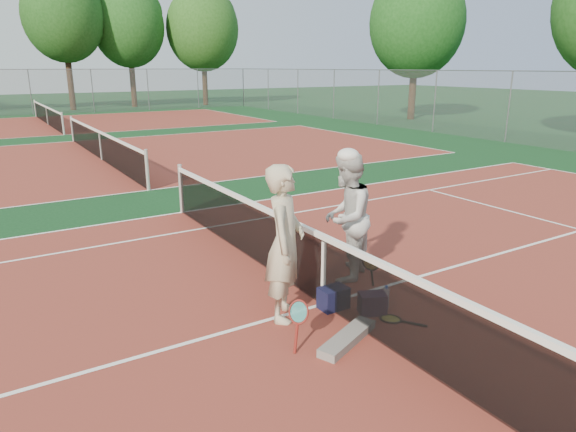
% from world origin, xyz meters
% --- Properties ---
extents(ground, '(130.00, 130.00, 0.00)m').
position_xyz_m(ground, '(0.00, 0.00, 0.00)').
color(ground, '#0D3216').
rests_on(ground, ground).
extents(court_main, '(23.77, 10.97, 0.01)m').
position_xyz_m(court_main, '(0.00, 0.00, 0.00)').
color(court_main, maroon).
rests_on(court_main, ground).
extents(court_far_a, '(23.77, 10.97, 0.01)m').
position_xyz_m(court_far_a, '(0.00, 13.50, 0.00)').
color(court_far_a, maroon).
rests_on(court_far_a, ground).
extents(court_far_b, '(23.77, 10.97, 0.01)m').
position_xyz_m(court_far_b, '(0.00, 27.00, 0.00)').
color(court_far_b, maroon).
rests_on(court_far_b, ground).
extents(net_main, '(0.10, 10.98, 1.02)m').
position_xyz_m(net_main, '(0.00, 0.00, 0.51)').
color(net_main, black).
rests_on(net_main, ground).
extents(net_far_a, '(0.10, 10.98, 1.02)m').
position_xyz_m(net_far_a, '(0.00, 13.50, 0.51)').
color(net_far_a, black).
rests_on(net_far_a, ground).
extents(net_far_b, '(0.10, 10.98, 1.02)m').
position_xyz_m(net_far_b, '(0.00, 27.00, 0.51)').
color(net_far_b, black).
rests_on(net_far_b, ground).
extents(fence_back, '(32.00, 0.06, 3.00)m').
position_xyz_m(fence_back, '(0.00, 34.00, 1.50)').
color(fence_back, slate).
rests_on(fence_back, ground).
extents(fence_right, '(0.06, 54.50, 3.00)m').
position_xyz_m(fence_right, '(16.00, 6.75, 1.50)').
color(fence_right, slate).
rests_on(fence_right, ground).
extents(player_a, '(0.86, 0.88, 2.04)m').
position_xyz_m(player_a, '(-0.63, -0.02, 1.02)').
color(player_a, '#BCB092').
rests_on(player_a, ground).
extents(player_b, '(1.21, 1.17, 1.97)m').
position_xyz_m(player_b, '(0.84, 0.60, 0.98)').
color(player_b, silver).
rests_on(player_b, ground).
extents(racket_red, '(0.36, 0.37, 0.57)m').
position_xyz_m(racket_red, '(-0.89, -0.75, 0.28)').
color(racket_red, maroon).
rests_on(racket_red, ground).
extents(racket_black_held, '(0.39, 0.38, 0.55)m').
position_xyz_m(racket_black_held, '(0.84, 0.01, 0.28)').
color(racket_black_held, black).
rests_on(racket_black_held, ground).
extents(racket_spare, '(0.56, 0.65, 0.03)m').
position_xyz_m(racket_spare, '(0.49, -0.84, 0.01)').
color(racket_spare, black).
rests_on(racket_spare, ground).
extents(sports_bag_navy, '(0.38, 0.26, 0.30)m').
position_xyz_m(sports_bag_navy, '(0.05, -0.16, 0.15)').
color(sports_bag_navy, black).
rests_on(sports_bag_navy, ground).
extents(sports_bag_purple, '(0.42, 0.36, 0.28)m').
position_xyz_m(sports_bag_purple, '(0.41, -0.56, 0.14)').
color(sports_bag_purple, black).
rests_on(sports_bag_purple, ground).
extents(net_cover_canvas, '(1.02, 0.61, 0.11)m').
position_xyz_m(net_cover_canvas, '(-0.34, -0.98, 0.05)').
color(net_cover_canvas, slate).
rests_on(net_cover_canvas, ground).
extents(water_bottle, '(0.09, 0.09, 0.30)m').
position_xyz_m(water_bottle, '(0.65, -0.54, 0.15)').
color(water_bottle, '#C9EAFF').
rests_on(water_bottle, ground).
extents(tree_back_3, '(5.69, 5.69, 9.96)m').
position_xyz_m(tree_back_3, '(3.11, 37.18, 6.67)').
color(tree_back_3, '#382314').
rests_on(tree_back_3, ground).
extents(tree_back_4, '(5.56, 5.56, 9.45)m').
position_xyz_m(tree_back_4, '(7.95, 37.82, 6.23)').
color(tree_back_4, '#382314').
rests_on(tree_back_4, ground).
extents(tree_back_5, '(5.95, 5.95, 9.60)m').
position_xyz_m(tree_back_5, '(13.83, 36.93, 6.16)').
color(tree_back_5, '#382314').
rests_on(tree_back_5, ground).
extents(tree_right_1, '(5.65, 5.65, 8.96)m').
position_xyz_m(tree_right_1, '(19.84, 18.46, 5.70)').
color(tree_right_1, '#382314').
rests_on(tree_right_1, ground).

